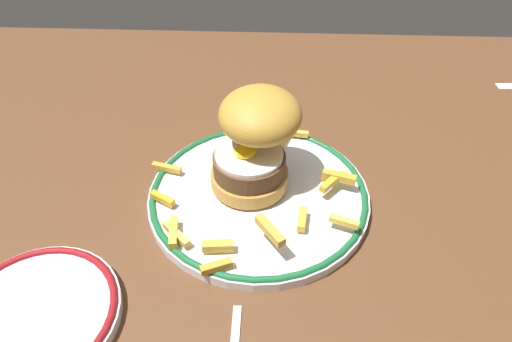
# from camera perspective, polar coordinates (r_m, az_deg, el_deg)

# --- Properties ---
(ground_plane) EXTENTS (1.38, 0.89, 0.04)m
(ground_plane) POSITION_cam_1_polar(r_m,az_deg,el_deg) (0.59, 0.43, -3.23)
(ground_plane) COLOR #56351F
(dinner_plate) EXTENTS (0.26, 0.26, 0.02)m
(dinner_plate) POSITION_cam_1_polar(r_m,az_deg,el_deg) (0.55, 0.00, -2.92)
(dinner_plate) COLOR silver
(dinner_plate) RESTS_ON ground_plane
(burger) EXTENTS (0.10, 0.12, 0.12)m
(burger) POSITION_cam_1_polar(r_m,az_deg,el_deg) (0.53, -0.40, 3.95)
(burger) COLOR #B78236
(burger) RESTS_ON dinner_plate
(fries_pile) EXTENTS (0.25, 0.25, 0.03)m
(fries_pile) POSITION_cam_1_polar(r_m,az_deg,el_deg) (0.53, 0.24, -2.77)
(fries_pile) COLOR gold
(fries_pile) RESTS_ON dinner_plate
(side_plate) EXTENTS (0.16, 0.16, 0.02)m
(side_plate) POSITION_cam_1_polar(r_m,az_deg,el_deg) (0.50, -25.77, -15.82)
(side_plate) COLOR silver
(side_plate) RESTS_ON ground_plane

